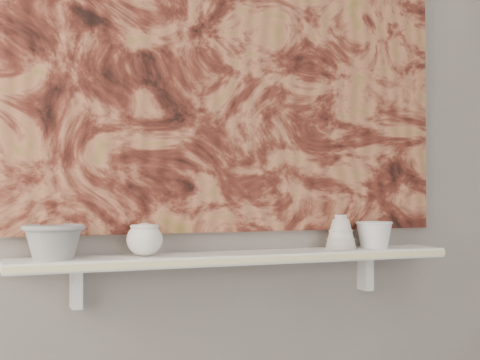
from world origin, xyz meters
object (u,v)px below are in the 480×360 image
shelf (241,258)px  bowl_white (374,234)px  painting (231,61)px  bowl_grey (53,241)px  cup_cream (145,240)px  bell_vessel (341,232)px

shelf → bowl_white: size_ratio=11.28×
shelf → painting: 0.63m
shelf → bowl_white: bowl_white is taller
bowl_grey → bowl_white: 1.05m
cup_cream → shelf: bearing=0.0°
bell_vessel → bowl_grey: bearing=180.0°
shelf → bowl_grey: bowl_grey is taller
bell_vessel → painting: bearing=167.2°
bowl_white → bell_vessel: bearing=180.0°
bowl_grey → bowl_white: bowl_grey is taller
shelf → bowl_grey: bearing=180.0°
shelf → bowl_white: bearing=0.0°
shelf → bell_vessel: size_ratio=12.27×
bowl_grey → cup_cream: (0.26, 0.00, -0.00)m
bowl_grey → cup_cream: bearing=0.0°
bell_vessel → bowl_white: size_ratio=0.92×
cup_cream → bowl_grey: bearing=180.0°
bowl_grey → bowl_white: size_ratio=1.40×
shelf → bowl_white: 0.49m
shelf → cup_cream: size_ratio=13.30×
shelf → bowl_grey: 0.57m
bell_vessel → cup_cream: bearing=180.0°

